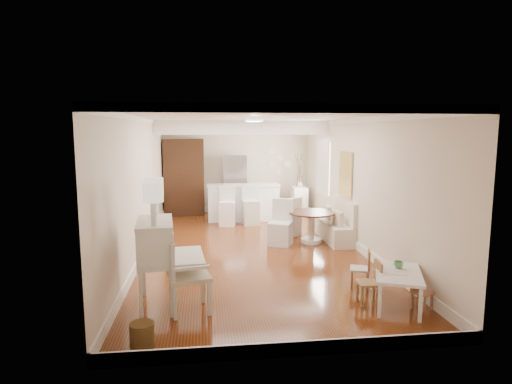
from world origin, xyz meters
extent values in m
plane|color=brown|center=(0.00, 0.00, 0.00)|extent=(9.00, 9.00, 0.00)
cube|color=white|center=(0.00, 0.00, 2.80)|extent=(4.50, 9.00, 0.04)
cube|color=beige|center=(0.00, 4.50, 1.40)|extent=(4.50, 0.04, 2.80)
cube|color=beige|center=(0.00, -4.50, 1.40)|extent=(4.50, 0.04, 2.80)
cube|color=beige|center=(-2.25, 0.00, 1.40)|extent=(0.04, 9.00, 2.80)
cube|color=beige|center=(2.25, 0.00, 1.40)|extent=(0.04, 9.00, 2.80)
cube|color=white|center=(0.00, 2.20, 2.62)|extent=(4.50, 0.45, 0.36)
cube|color=tan|center=(2.21, 0.50, 1.55)|extent=(0.04, 0.84, 1.04)
cube|color=white|center=(2.23, 2.40, 1.55)|extent=(0.04, 1.10, 1.40)
cylinder|color=#381E11|center=(-1.20, 4.48, 1.85)|extent=(0.30, 0.03, 0.30)
cylinder|color=white|center=(0.00, -0.50, 2.75)|extent=(0.36, 0.36, 0.08)
cube|color=white|center=(-1.70, -2.84, 0.63)|extent=(1.08, 1.09, 1.27)
cube|color=beige|center=(-1.22, -3.09, 0.52)|extent=(0.70, 0.70, 1.05)
cylinder|color=#563B1A|center=(-1.74, -4.05, 0.14)|extent=(0.37, 0.37, 0.29)
cube|color=white|center=(1.76, -3.30, 0.26)|extent=(0.96, 1.20, 0.52)
cube|color=olive|center=(1.38, -3.14, 0.33)|extent=(0.34, 0.34, 0.65)
cube|color=#9B6C46|center=(1.49, -2.49, 0.32)|extent=(0.40, 0.40, 0.64)
cube|color=#A5714B|center=(2.06, -3.43, 0.26)|extent=(0.34, 0.34, 0.51)
cube|color=silver|center=(1.99, 0.50, 0.49)|extent=(0.52, 1.60, 0.98)
cylinder|color=#4C2918|center=(1.42, 0.40, 0.36)|extent=(1.16, 1.16, 0.71)
cube|color=silver|center=(0.68, 0.30, 0.51)|extent=(0.65, 0.66, 1.02)
cube|color=silver|center=(1.03, 1.13, 0.48)|extent=(0.63, 0.64, 0.95)
cube|color=white|center=(0.10, 3.10, 0.52)|extent=(2.05, 0.65, 1.03)
cube|color=white|center=(-0.40, 2.41, 0.52)|extent=(0.47, 0.47, 1.04)
cube|color=silver|center=(0.25, 2.48, 0.53)|extent=(0.47, 0.47, 1.05)
cube|color=#381E11|center=(-1.60, 4.18, 1.15)|extent=(1.20, 0.60, 2.30)
imported|color=silver|center=(0.30, 4.15, 0.90)|extent=(0.75, 0.65, 1.80)
cube|color=silver|center=(1.84, 3.60, 0.44)|extent=(0.47, 0.94, 0.88)
imported|color=#63A96A|center=(1.83, -3.12, 0.57)|extent=(0.14, 0.14, 0.10)
imported|color=white|center=(1.86, 3.62, 0.97)|extent=(0.21, 0.21, 0.18)
camera|label=1|loc=(-0.98, -8.91, 2.50)|focal=30.00mm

